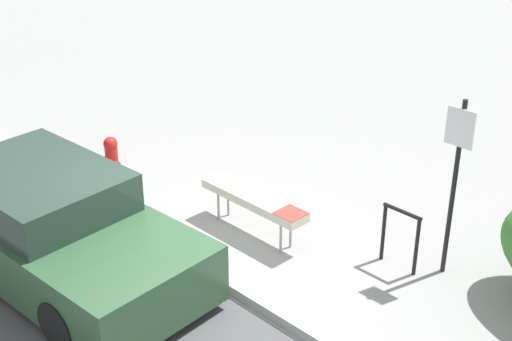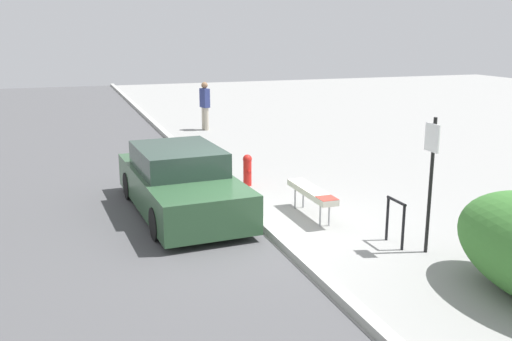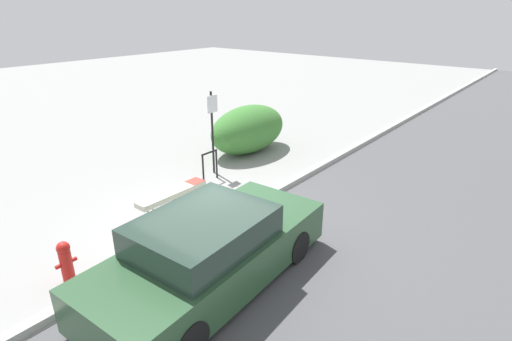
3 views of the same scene
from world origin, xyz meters
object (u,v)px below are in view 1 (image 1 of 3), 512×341
(fire_hydrant, at_px, (112,158))
(parked_car_near, at_px, (48,225))
(sign_post, at_px, (455,173))
(bench, at_px, (254,200))
(bike_rack, at_px, (400,232))

(fire_hydrant, distance_m, parked_car_near, 2.45)
(sign_post, bearing_deg, fire_hydrant, -163.31)
(bench, xyz_separation_m, bike_rack, (1.88, 0.73, -0.01))
(sign_post, relative_size, fire_hydrant, 3.01)
(bike_rack, distance_m, sign_post, 1.04)
(sign_post, distance_m, parked_car_near, 5.00)
(bike_rack, distance_m, fire_hydrant, 4.71)
(bike_rack, xyz_separation_m, sign_post, (0.46, 0.31, 0.88))
(bench, bearing_deg, fire_hydrant, -170.24)
(bench, height_order, parked_car_near, parked_car_near)
(bike_rack, height_order, parked_car_near, parked_car_near)
(bike_rack, relative_size, sign_post, 0.36)
(fire_hydrant, xyz_separation_m, parked_car_near, (1.49, -1.94, 0.22))
(bike_rack, relative_size, fire_hydrant, 1.08)
(sign_post, xyz_separation_m, fire_hydrant, (-5.02, -1.51, -0.98))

